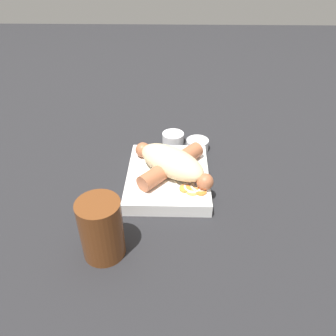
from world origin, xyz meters
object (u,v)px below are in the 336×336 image
Objects in this scene: condiment_cup_near at (197,145)px; condiment_cup_far at (173,138)px; drink_glass at (101,229)px; bread_roll at (172,162)px; sausage at (172,165)px; food_tray at (168,177)px.

condiment_cup_near is 1.00× the size of condiment_cup_far.
bread_roll is at bearing -29.63° from drink_glass.
sausage reaches higher than condiment_cup_near.
condiment_cup_far is at bearing -0.31° from sausage.
bread_roll is 1.02× the size of sausage.
condiment_cup_far is (0.16, -0.01, -0.00)m from food_tray.
drink_glass is at bearing 150.72° from sausage.
condiment_cup_near is at bearing -24.98° from sausage.
drink_glass reaches higher than condiment_cup_far.
bread_roll reaches higher than condiment_cup_near.
sausage is 3.01× the size of condiment_cup_far.
food_tray is at bearing 152.74° from condiment_cup_near.
bread_roll is 0.22m from drink_glass.
condiment_cup_near is (0.13, -0.06, -0.03)m from sausage.
food_tray is 0.22m from drink_glass.
food_tray is 1.99× the size of drink_glass.
drink_glass is (-0.19, 0.11, 0.00)m from bread_roll.
drink_glass is (-0.19, 0.10, 0.04)m from food_tray.
condiment_cup_far is at bearing -3.04° from food_tray.
sausage is 0.22m from drink_glass.
bread_roll is at bearing 171.99° from sausage.
drink_glass reaches higher than bread_roll.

